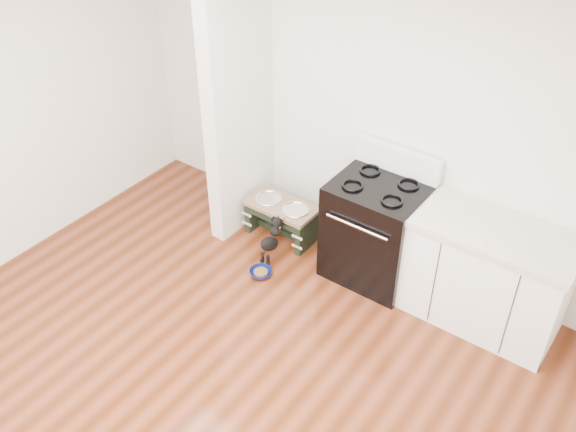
# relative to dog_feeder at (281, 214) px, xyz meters

# --- Properties ---
(ground) EXTENTS (5.00, 5.00, 0.00)m
(ground) POSITION_rel_dog_feeder_xyz_m (0.71, -2.09, -0.26)
(ground) COLOR #461D0C
(ground) RESTS_ON ground
(room_shell) EXTENTS (5.00, 5.00, 5.00)m
(room_shell) POSITION_rel_dog_feeder_xyz_m (0.71, -2.09, 1.36)
(room_shell) COLOR silver
(room_shell) RESTS_ON ground
(partition_wall) EXTENTS (0.15, 0.80, 2.70)m
(partition_wall) POSITION_rel_dog_feeder_xyz_m (-0.47, 0.01, 1.09)
(partition_wall) COLOR silver
(partition_wall) RESTS_ON ground
(oven_range) EXTENTS (0.76, 0.69, 1.14)m
(oven_range) POSITION_rel_dog_feeder_xyz_m (0.96, 0.07, 0.22)
(oven_range) COLOR black
(oven_range) RESTS_ON ground
(cabinet_run) EXTENTS (1.24, 0.64, 0.91)m
(cabinet_run) POSITION_rel_dog_feeder_xyz_m (1.94, 0.09, 0.19)
(cabinet_run) COLOR white
(cabinet_run) RESTS_ON ground
(dog_feeder) EXTENTS (0.67, 0.36, 0.38)m
(dog_feeder) POSITION_rel_dog_feeder_xyz_m (0.00, 0.00, 0.00)
(dog_feeder) COLOR black
(dog_feeder) RESTS_ON ground
(puppy) EXTENTS (0.12, 0.34, 0.41)m
(puppy) POSITION_rel_dog_feeder_xyz_m (0.12, -0.31, -0.04)
(puppy) COLOR black
(puppy) RESTS_ON ground
(floor_bowl) EXTENTS (0.20, 0.20, 0.06)m
(floor_bowl) POSITION_rel_dog_feeder_xyz_m (0.19, -0.57, -0.23)
(floor_bowl) COLOR #0C1354
(floor_bowl) RESTS_ON ground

